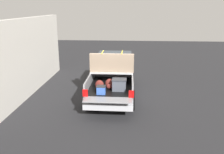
# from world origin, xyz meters

# --- Properties ---
(ground_plane) EXTENTS (40.00, 40.00, 0.00)m
(ground_plane) POSITION_xyz_m (0.00, 0.00, 0.00)
(ground_plane) COLOR #262628
(pickup_truck) EXTENTS (6.05, 2.06, 2.23)m
(pickup_truck) POSITION_xyz_m (0.36, -0.00, 0.96)
(pickup_truck) COLOR gray
(pickup_truck) RESTS_ON ground_plane
(building_facade) EXTENTS (9.04, 0.36, 3.70)m
(building_facade) POSITION_xyz_m (0.14, 4.19, 1.85)
(building_facade) COLOR silver
(building_facade) RESTS_ON ground_plane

